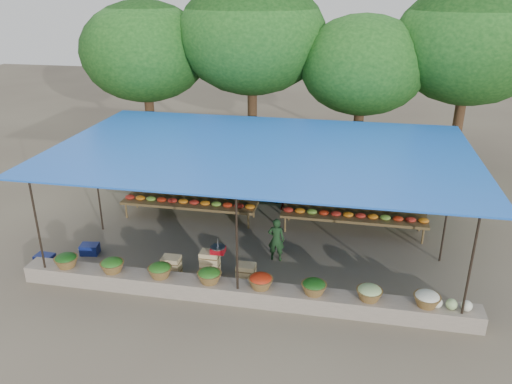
% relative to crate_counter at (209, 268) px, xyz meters
% --- Properties ---
extents(ground, '(60.00, 60.00, 0.00)m').
position_rel_crate_counter_xyz_m(ground, '(0.93, 2.02, -0.31)').
color(ground, brown).
rests_on(ground, ground).
extents(stone_curb, '(10.60, 0.55, 0.40)m').
position_rel_crate_counter_xyz_m(stone_curb, '(0.93, -0.73, -0.11)').
color(stone_curb, slate).
rests_on(stone_curb, ground).
extents(stall_canopy, '(10.80, 6.60, 2.82)m').
position_rel_crate_counter_xyz_m(stall_canopy, '(0.93, 2.10, 2.36)').
color(stall_canopy, black).
rests_on(stall_canopy, ground).
extents(produce_baskets, '(8.98, 0.58, 0.34)m').
position_rel_crate_counter_xyz_m(produce_baskets, '(0.83, -0.73, 0.25)').
color(produce_baskets, brown).
rests_on(produce_baskets, stone_curb).
extents(netting_backdrop, '(10.60, 0.06, 2.50)m').
position_rel_crate_counter_xyz_m(netting_backdrop, '(0.93, 5.17, 0.94)').
color(netting_backdrop, '#1A4921').
rests_on(netting_backdrop, ground).
extents(tree_row, '(16.51, 5.50, 7.12)m').
position_rel_crate_counter_xyz_m(tree_row, '(1.43, 8.11, 4.39)').
color(tree_row, '#3C2316').
rests_on(tree_row, ground).
extents(fruit_table_left, '(4.21, 0.95, 0.93)m').
position_rel_crate_counter_xyz_m(fruit_table_left, '(-1.56, 3.37, 0.30)').
color(fruit_table_left, '#513D20').
rests_on(fruit_table_left, ground).
extents(fruit_table_right, '(4.21, 0.95, 0.93)m').
position_rel_crate_counter_xyz_m(fruit_table_right, '(3.44, 3.37, 0.30)').
color(fruit_table_right, '#513D20').
rests_on(fruit_table_right, ground).
extents(crate_counter, '(2.35, 0.34, 0.77)m').
position_rel_crate_counter_xyz_m(crate_counter, '(0.00, 0.00, 0.00)').
color(crate_counter, tan).
rests_on(crate_counter, ground).
extents(weighing_scale, '(0.35, 0.35, 0.38)m').
position_rel_crate_counter_xyz_m(weighing_scale, '(0.25, 0.00, 0.55)').
color(weighing_scale, '#AB0D18').
rests_on(weighing_scale, crate_counter).
extents(vendor_seated, '(0.44, 0.29, 1.19)m').
position_rel_crate_counter_xyz_m(vendor_seated, '(1.47, 1.25, 0.29)').
color(vendor_seated, '#183619').
rests_on(vendor_seated, ground).
extents(customer_left, '(1.00, 0.87, 1.76)m').
position_rel_crate_counter_xyz_m(customer_left, '(-3.46, 4.38, 0.57)').
color(customer_left, slate).
rests_on(customer_left, ground).
extents(customer_mid, '(1.22, 0.74, 1.86)m').
position_rel_crate_counter_xyz_m(customer_mid, '(1.29, 4.51, 0.62)').
color(customer_mid, slate).
rests_on(customer_mid, ground).
extents(customer_right, '(1.06, 0.78, 1.67)m').
position_rel_crate_counter_xyz_m(customer_right, '(3.87, 4.22, 0.52)').
color(customer_right, slate).
rests_on(customer_right, ground).
extents(blue_crate_front, '(0.47, 0.35, 0.28)m').
position_rel_crate_counter_xyz_m(blue_crate_front, '(-4.39, -0.14, -0.17)').
color(blue_crate_front, navy).
rests_on(blue_crate_front, ground).
extents(blue_crate_back, '(0.52, 0.41, 0.28)m').
position_rel_crate_counter_xyz_m(blue_crate_back, '(-3.52, 0.59, -0.17)').
color(blue_crate_back, navy).
rests_on(blue_crate_back, ground).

